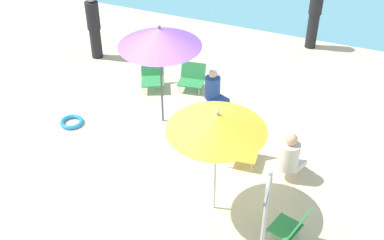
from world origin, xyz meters
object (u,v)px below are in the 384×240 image
object	(u,v)px
person_c	(94,26)
warning_sign	(266,210)
person_a	(214,90)
person_d	(290,155)
beach_chair_c	(244,148)
beach_chair_a	(292,226)
person_b	(314,16)
umbrella_yellow	(217,122)
swim_ring	(72,122)
beach_chair_d	(153,76)
beach_chair_b	(192,77)
umbrella_purple	(160,37)

from	to	relation	value
person_c	warning_sign	bearing A→B (deg)	-45.71
person_a	person_d	distance (m)	2.51
beach_chair_c	warning_sign	world-z (taller)	warning_sign
beach_chair_c	beach_chair_a	bearing A→B (deg)	32.88
person_d	warning_sign	bearing A→B (deg)	-155.98
beach_chair_a	person_b	xyz separation A→B (m)	(-1.00, 6.53, 0.51)
beach_chair_c	umbrella_yellow	bearing A→B (deg)	-9.02
beach_chair_a	person_b	size ratio (longest dim) A/B	0.40
person_a	person_d	size ratio (longest dim) A/B	0.93
beach_chair_c	person_c	size ratio (longest dim) A/B	0.36
umbrella_yellow	beach_chair_c	size ratio (longest dim) A/B	3.41
person_d	swim_ring	xyz separation A→B (m)	(-4.45, -0.10, -0.43)
beach_chair_c	person_c	xyz separation A→B (m)	(-4.55, 2.43, 0.54)
beach_chair_d	person_c	distance (m)	2.10
beach_chair_b	person_b	bearing A→B (deg)	137.07
beach_chair_b	beach_chair_d	bearing A→B (deg)	-79.66
umbrella_yellow	warning_sign	world-z (taller)	umbrella_yellow
umbrella_yellow	person_b	size ratio (longest dim) A/B	1.15
person_d	swim_ring	world-z (taller)	person_d
warning_sign	swim_ring	bearing A→B (deg)	150.81
umbrella_purple	beach_chair_d	world-z (taller)	umbrella_purple
beach_chair_d	warning_sign	distance (m)	5.46
person_d	beach_chair_c	bearing A→B (deg)	103.58
beach_chair_a	person_c	distance (m)	7.07
umbrella_purple	beach_chair_d	size ratio (longest dim) A/B	2.88
person_d	beach_chair_a	bearing A→B (deg)	-143.59
person_b	warning_sign	world-z (taller)	warning_sign
umbrella_purple	swim_ring	distance (m)	2.63
person_c	umbrella_purple	bearing A→B (deg)	-40.15
beach_chair_b	person_d	xyz separation A→B (m)	(2.68, -2.09, 0.19)
umbrella_purple	person_d	distance (m)	3.19
umbrella_purple	person_d	world-z (taller)	umbrella_purple
umbrella_yellow	beach_chair_b	world-z (taller)	umbrella_yellow
umbrella_purple	person_d	xyz separation A→B (m)	(2.77, -0.70, -1.42)
beach_chair_c	swim_ring	xyz separation A→B (m)	(-3.59, -0.22, -0.24)
beach_chair_a	beach_chair_c	size ratio (longest dim) A/B	1.17
beach_chair_a	umbrella_purple	bearing A→B (deg)	-18.09
beach_chair_d	warning_sign	world-z (taller)	warning_sign
swim_ring	person_a	bearing A→B (deg)	33.76
person_d	warning_sign	xyz separation A→B (m)	(0.09, -2.16, 0.78)
person_c	swim_ring	distance (m)	2.92
umbrella_yellow	person_a	world-z (taller)	umbrella_yellow
person_b	beach_chair_a	bearing A→B (deg)	6.32
umbrella_purple	beach_chair_a	distance (m)	4.13
umbrella_yellow	beach_chair_a	size ratio (longest dim) A/B	2.92
beach_chair_c	person_d	distance (m)	0.89
person_b	person_d	bearing A→B (deg)	4.52
beach_chair_b	person_c	xyz separation A→B (m)	(-2.73, 0.46, 0.53)
person_b	person_c	bearing A→B (deg)	-64.81
beach_chair_d	person_a	size ratio (longest dim) A/B	0.83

